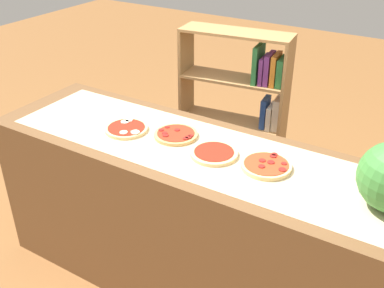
{
  "coord_description": "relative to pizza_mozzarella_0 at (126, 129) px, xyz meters",
  "views": [
    {
      "loc": [
        1.06,
        -1.74,
        2.11
      ],
      "look_at": [
        0.0,
        0.0,
        0.96
      ],
      "focal_mm": 42.54,
      "sensor_mm": 36.0,
      "label": 1
    }
  ],
  "objects": [
    {
      "name": "ground_plane",
      "position": [
        0.41,
        0.03,
        -0.95
      ],
      "size": [
        12.0,
        12.0,
        0.0
      ],
      "primitive_type": "plane",
      "color": "brown"
    },
    {
      "name": "counter",
      "position": [
        0.41,
        0.03,
        -0.48
      ],
      "size": [
        2.3,
        0.7,
        0.94
      ],
      "primitive_type": "cube",
      "color": "brown",
      "rests_on": "ground_plane"
    },
    {
      "name": "parchment_paper",
      "position": [
        0.41,
        0.03,
        -0.01
      ],
      "size": [
        2.06,
        0.56,
        0.0
      ],
      "primitive_type": "cube",
      "color": "beige",
      "rests_on": "counter"
    },
    {
      "name": "pizza_mozzarella_0",
      "position": [
        0.0,
        0.0,
        0.0
      ],
      "size": [
        0.24,
        0.24,
        0.03
      ],
      "color": "#E5C17F",
      "rests_on": "parchment_paper"
    },
    {
      "name": "pizza_pepperoni_1",
      "position": [
        0.27,
        0.08,
        0.0
      ],
      "size": [
        0.24,
        0.24,
        0.02
      ],
      "color": "tan",
      "rests_on": "parchment_paper"
    },
    {
      "name": "pizza_plain_2",
      "position": [
        0.54,
        0.02,
        -0.0
      ],
      "size": [
        0.24,
        0.24,
        0.02
      ],
      "color": "#E5C17F",
      "rests_on": "parchment_paper"
    },
    {
      "name": "pizza_pepperoni_3",
      "position": [
        0.81,
        0.04,
        0.0
      ],
      "size": [
        0.24,
        0.24,
        0.03
      ],
      "color": "#E5C17F",
      "rests_on": "parchment_paper"
    },
    {
      "name": "bookshelf",
      "position": [
        0.29,
        0.96,
        -0.37
      ],
      "size": [
        0.77,
        0.32,
        1.3
      ],
      "color": "#A87A47",
      "rests_on": "ground_plane"
    }
  ]
}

